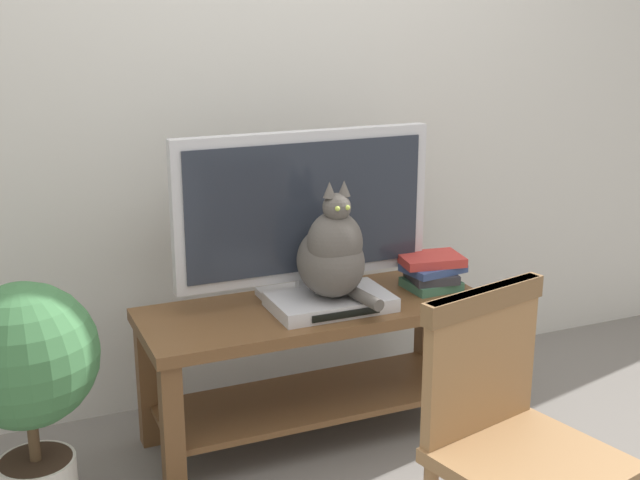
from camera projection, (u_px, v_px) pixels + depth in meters
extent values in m
cube|color=beige|center=(267.00, 58.00, 3.33)|extent=(7.00, 0.12, 2.80)
cube|color=brown|center=(315.00, 311.00, 3.09)|extent=(1.29, 0.49, 0.04)
cube|color=brown|center=(172.00, 431.00, 2.77)|extent=(0.07, 0.07, 0.49)
cube|color=brown|center=(476.00, 370.00, 3.22)|extent=(0.07, 0.07, 0.49)
cube|color=brown|center=(148.00, 384.00, 3.11)|extent=(0.07, 0.07, 0.49)
cube|color=brown|center=(425.00, 335.00, 3.56)|extent=(0.07, 0.07, 0.49)
cube|color=brown|center=(315.00, 398.00, 3.19)|extent=(1.19, 0.41, 0.02)
cube|color=#B7B7BC|center=(304.00, 293.00, 3.17)|extent=(0.33, 0.20, 0.03)
cube|color=#B7B7BC|center=(304.00, 283.00, 3.16)|extent=(0.06, 0.04, 0.05)
cube|color=#B7B7BC|center=(304.00, 206.00, 3.07)|extent=(0.99, 0.05, 0.56)
cube|color=#232833|center=(307.00, 208.00, 3.05)|extent=(0.92, 0.01, 0.48)
sphere|color=#2672F2|center=(419.00, 260.00, 3.30)|extent=(0.01, 0.01, 0.01)
cube|color=#BCBCC1|center=(330.00, 302.00, 3.05)|extent=(0.44, 0.27, 0.05)
cube|color=black|center=(346.00, 314.00, 2.93)|extent=(0.26, 0.01, 0.03)
ellipsoid|color=#514C47|center=(331.00, 262.00, 3.01)|extent=(0.24, 0.29, 0.26)
ellipsoid|color=#514C47|center=(335.00, 243.00, 2.95)|extent=(0.20, 0.19, 0.23)
sphere|color=#514C47|center=(337.00, 207.00, 2.90)|extent=(0.10, 0.10, 0.10)
cone|color=#514C47|center=(330.00, 190.00, 2.87)|extent=(0.05, 0.05, 0.06)
cone|color=#514C47|center=(344.00, 188.00, 2.89)|extent=(0.05, 0.05, 0.06)
sphere|color=#B2C64C|center=(337.00, 209.00, 2.85)|extent=(0.02, 0.02, 0.02)
sphere|color=#B2C64C|center=(348.00, 208.00, 2.87)|extent=(0.02, 0.02, 0.02)
cylinder|color=#514C47|center=(360.00, 296.00, 2.97)|extent=(0.08, 0.24, 0.04)
cube|color=olive|center=(532.00, 464.00, 2.15)|extent=(0.51, 0.51, 0.04)
cube|color=olive|center=(481.00, 360.00, 2.23)|extent=(0.40, 0.13, 0.40)
cube|color=brown|center=(485.00, 300.00, 2.18)|extent=(0.42, 0.14, 0.06)
cube|color=#38664C|center=(431.00, 284.00, 3.26)|extent=(0.20, 0.18, 0.04)
cube|color=#2D2D33|center=(431.00, 276.00, 3.25)|extent=(0.20, 0.19, 0.03)
cube|color=#33477A|center=(433.00, 268.00, 3.25)|extent=(0.24, 0.19, 0.03)
cube|color=#B2332D|center=(431.00, 260.00, 3.25)|extent=(0.26, 0.20, 0.03)
cylinder|color=#332319|center=(36.00, 462.00, 2.68)|extent=(0.23, 0.23, 0.02)
cylinder|color=#4C3823|center=(33.00, 434.00, 2.65)|extent=(0.04, 0.04, 0.18)
sphere|color=#386B3D|center=(25.00, 355.00, 2.58)|extent=(0.46, 0.46, 0.46)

